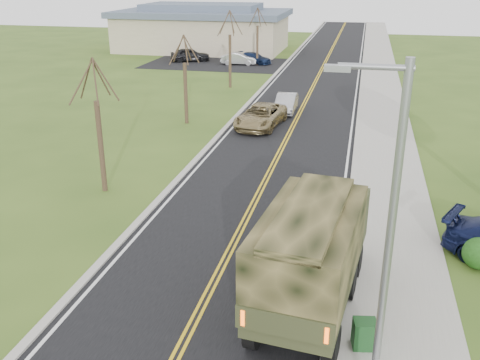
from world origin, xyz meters
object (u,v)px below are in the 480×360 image
(suv_champagne, at_px, (261,116))
(sedan_silver, at_px, (286,103))
(military_truck, at_px, (313,247))
(utility_box_near, at_px, (364,334))

(suv_champagne, bearing_deg, sedan_silver, 83.25)
(military_truck, bearing_deg, suv_champagne, 111.41)
(military_truck, height_order, suv_champagne, military_truck)
(suv_champagne, xyz_separation_m, sedan_silver, (1.03, 4.25, -0.08))
(suv_champagne, height_order, sedan_silver, suv_champagne)
(military_truck, distance_m, sedan_silver, 23.84)
(suv_champagne, bearing_deg, military_truck, -67.89)
(utility_box_near, bearing_deg, sedan_silver, 92.37)
(sedan_silver, height_order, utility_box_near, sedan_silver)
(suv_champagne, distance_m, utility_box_near, 22.00)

